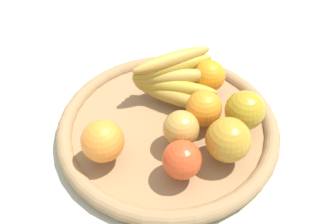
% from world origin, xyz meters
% --- Properties ---
extents(ground_plane, '(2.40, 2.40, 0.00)m').
position_xyz_m(ground_plane, '(0.00, 0.00, 0.00)').
color(ground_plane, '#B8B9A2').
rests_on(ground_plane, ground).
extents(basket, '(0.44, 0.44, 0.03)m').
position_xyz_m(basket, '(0.00, 0.00, 0.02)').
color(basket, '#9A744B').
rests_on(basket, ground_plane).
extents(orange_2, '(0.09, 0.09, 0.07)m').
position_xyz_m(orange_2, '(0.12, 0.05, 0.07)').
color(orange_2, orange).
rests_on(orange_2, basket).
extents(apple_0, '(0.10, 0.10, 0.08)m').
position_xyz_m(apple_0, '(0.06, -0.12, 0.07)').
color(apple_0, '#BB8526').
rests_on(apple_0, basket).
extents(banana_bunch, '(0.18, 0.15, 0.09)m').
position_xyz_m(banana_bunch, '(0.04, 0.07, 0.08)').
color(banana_bunch, '#AB8530').
rests_on(banana_bunch, basket).
extents(apple_3, '(0.09, 0.09, 0.07)m').
position_xyz_m(apple_3, '(-0.03, -0.12, 0.07)').
color(apple_3, '#D9451E').
rests_on(apple_3, basket).
extents(apple_2, '(0.09, 0.09, 0.07)m').
position_xyz_m(apple_2, '(0.00, -0.06, 0.07)').
color(apple_2, '#C08D3B').
rests_on(apple_2, basket).
extents(orange_0, '(0.08, 0.08, 0.07)m').
position_xyz_m(orange_0, '(0.06, -0.03, 0.07)').
color(orange_0, orange).
rests_on(orange_0, basket).
extents(apple_1, '(0.08, 0.08, 0.08)m').
position_xyz_m(apple_1, '(0.13, -0.07, 0.07)').
color(apple_1, '#AC881F').
rests_on(apple_1, basket).
extents(orange_1, '(0.11, 0.11, 0.08)m').
position_xyz_m(orange_1, '(-0.14, -0.04, 0.07)').
color(orange_1, orange).
rests_on(orange_1, basket).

